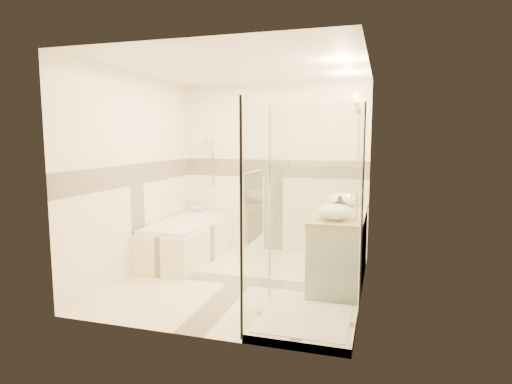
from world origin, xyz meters
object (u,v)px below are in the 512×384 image
(vanity, at_px, (340,247))
(amenity_bottle_a, at_px, (338,205))
(bathtub, at_px, (188,238))
(vessel_sink_near, at_px, (343,199))
(amenity_bottle_b, at_px, (340,203))
(vessel_sink_far, at_px, (335,212))
(shower_enclosure, at_px, (294,270))

(vanity, relative_size, amenity_bottle_a, 8.80)
(bathtub, xyz_separation_m, vanity, (2.15, -0.35, 0.12))
(vessel_sink_near, bearing_deg, vanity, -87.48)
(vessel_sink_near, height_order, amenity_bottle_b, amenity_bottle_b)
(vessel_sink_far, height_order, amenity_bottle_b, amenity_bottle_b)
(bathtub, xyz_separation_m, vessel_sink_near, (2.13, 0.10, 0.63))
(bathtub, relative_size, vanity, 1.05)
(amenity_bottle_a, xyz_separation_m, amenity_bottle_b, (0.00, 0.23, -0.01))
(bathtub, xyz_separation_m, amenity_bottle_b, (2.13, -0.24, 0.63))
(amenity_bottle_a, bearing_deg, vanity, 79.98)
(bathtub, height_order, shower_enclosure, shower_enclosure)
(bathtub, bearing_deg, vanity, -9.25)
(shower_enclosure, height_order, vessel_sink_far, shower_enclosure)
(vessel_sink_far, bearing_deg, amenity_bottle_b, 90.00)
(vessel_sink_near, xyz_separation_m, amenity_bottle_b, (0.00, -0.34, 0.00))
(vessel_sink_near, distance_m, amenity_bottle_a, 0.57)
(vanity, height_order, amenity_bottle_b, amenity_bottle_b)
(vessel_sink_near, distance_m, amenity_bottle_b, 0.34)
(vessel_sink_far, relative_size, amenity_bottle_a, 2.21)
(shower_enclosure, relative_size, vessel_sink_far, 5.02)
(vessel_sink_far, bearing_deg, vanity, 87.72)
(amenity_bottle_a, bearing_deg, amenity_bottle_b, 90.00)
(vessel_sink_far, bearing_deg, vessel_sink_near, 90.00)
(vessel_sink_near, relative_size, amenity_bottle_b, 2.41)
(amenity_bottle_a, relative_size, amenity_bottle_b, 1.07)
(bathtub, xyz_separation_m, shower_enclosure, (1.86, -1.62, 0.20))
(bathtub, distance_m, vessel_sink_near, 2.22)
(shower_enclosure, xyz_separation_m, vessel_sink_near, (0.27, 1.72, 0.43))
(amenity_bottle_b, bearing_deg, bathtub, 173.66)
(bathtub, xyz_separation_m, amenity_bottle_a, (2.13, -0.46, 0.63))
(amenity_bottle_b, bearing_deg, amenity_bottle_a, -90.00)
(amenity_bottle_b, bearing_deg, shower_enclosure, -101.15)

